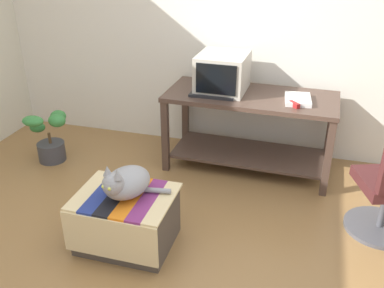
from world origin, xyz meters
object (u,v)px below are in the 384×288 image
object	(u,v)px
ottoman_with_blanket	(126,220)
potted_plant	(50,138)
desk	(250,118)
stapler	(294,105)
cat	(125,183)
tv_monitor	(223,73)
book	(298,99)
keyboard	(212,95)

from	to	relation	value
ottoman_with_blanket	potted_plant	size ratio (longest dim) A/B	1.28
desk	stapler	world-z (taller)	stapler
ottoman_with_blanket	stapler	distance (m)	1.66
cat	ottoman_with_blanket	bearing A→B (deg)	-154.02
desk	tv_monitor	distance (m)	0.48
tv_monitor	book	bearing A→B (deg)	-7.03
ottoman_with_blanket	cat	distance (m)	0.31
keyboard	cat	world-z (taller)	keyboard
ottoman_with_blanket	stapler	world-z (taller)	stapler
keyboard	potted_plant	size ratio (longest dim) A/B	0.76
cat	stapler	distance (m)	1.57
book	potted_plant	world-z (taller)	book
tv_monitor	ottoman_with_blanket	xyz separation A→B (m)	(-0.36, -1.41, -0.69)
desk	book	size ratio (longest dim) A/B	5.26
desk	potted_plant	bearing A→B (deg)	-166.09
desk	cat	world-z (taller)	desk
ottoman_with_blanket	cat	xyz separation A→B (m)	(0.01, 0.00, 0.31)
tv_monitor	potted_plant	bearing A→B (deg)	-162.60
ottoman_with_blanket	keyboard	bearing A→B (deg)	75.55
desk	tv_monitor	world-z (taller)	tv_monitor
stapler	desk	bearing A→B (deg)	110.14
potted_plant	desk	bearing A→B (deg)	12.61
tv_monitor	cat	distance (m)	1.50
cat	desk	bearing A→B (deg)	81.17
tv_monitor	book	size ratio (longest dim) A/B	1.69
cat	potted_plant	xyz separation A→B (m)	(-1.24, 0.95, -0.27)
potted_plant	stapler	bearing A→B (deg)	5.66
tv_monitor	stapler	bearing A→B (deg)	-18.18
ottoman_with_blanket	desk	bearing A→B (deg)	65.00
book	desk	bearing A→B (deg)	165.46
desk	keyboard	distance (m)	0.43
desk	potted_plant	size ratio (longest dim) A/B	2.91
stapler	cat	bearing A→B (deg)	-174.05
desk	cat	xyz separation A→B (m)	(-0.62, -1.37, 0.01)
ottoman_with_blanket	potted_plant	world-z (taller)	potted_plant
desk	ottoman_with_blanket	size ratio (longest dim) A/B	2.27
tv_monitor	book	world-z (taller)	tv_monitor
keyboard	book	distance (m)	0.74
book	potted_plant	size ratio (longest dim) A/B	0.55
potted_plant	book	bearing A→B (deg)	8.94
keyboard	cat	xyz separation A→B (m)	(-0.30, -1.23, -0.23)
potted_plant	tv_monitor	bearing A→B (deg)	16.10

